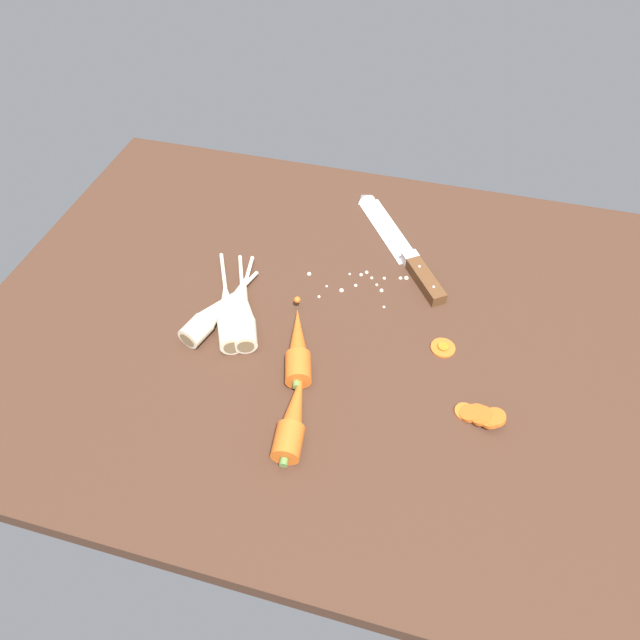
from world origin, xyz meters
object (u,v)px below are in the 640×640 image
at_px(chefs_knife, 397,241).
at_px(whole_carrot_second, 293,417).
at_px(carrot_slice_stack, 480,415).
at_px(parsnip_front, 243,313).
at_px(parsnip_mid_left, 228,313).
at_px(carrot_slice_stray_near, 443,347).
at_px(parsnip_mid_right, 240,298).
at_px(whole_carrot, 298,347).
at_px(parsnip_back, 211,315).

distance_m(chefs_knife, whole_carrot_second, 0.45).
height_order(whole_carrot_second, carrot_slice_stack, whole_carrot_second).
relative_size(parsnip_front, parsnip_mid_left, 0.98).
bearing_deg(carrot_slice_stray_near, whole_carrot_second, -134.90).
bearing_deg(parsnip_mid_right, parsnip_mid_left, -101.49).
relative_size(whole_carrot_second, parsnip_mid_right, 1.07).
xyz_separation_m(chefs_knife, whole_carrot, (-0.11, -0.32, 0.01)).
bearing_deg(carrot_slice_stack, carrot_slice_stray_near, 119.42).
bearing_deg(carrot_slice_stack, whole_carrot, 171.15).
distance_m(carrot_slice_stack, carrot_slice_stray_near, 0.14).
distance_m(parsnip_mid_left, carrot_slice_stray_near, 0.37).
relative_size(whole_carrot, parsnip_back, 0.94).
distance_m(parsnip_front, parsnip_mid_left, 0.03).
xyz_separation_m(parsnip_back, carrot_slice_stray_near, (0.39, 0.05, -0.02)).
relative_size(parsnip_back, carrot_slice_stack, 2.62).
height_order(parsnip_back, carrot_slice_stack, parsnip_back).
height_order(chefs_knife, parsnip_back, parsnip_back).
bearing_deg(parsnip_mid_right, carrot_slice_stray_near, -0.66).
bearing_deg(parsnip_mid_left, parsnip_mid_right, 78.51).
xyz_separation_m(chefs_knife, parsnip_mid_left, (-0.25, -0.27, 0.01)).
height_order(whole_carrot, parsnip_mid_right, whole_carrot).
xyz_separation_m(parsnip_front, parsnip_mid_right, (-0.02, 0.03, 0.00)).
relative_size(whole_carrot, parsnip_front, 0.84).
xyz_separation_m(whole_carrot, carrot_slice_stack, (0.30, -0.05, -0.01)).
distance_m(chefs_knife, whole_carrot, 0.34).
xyz_separation_m(parsnip_back, carrot_slice_stack, (0.46, -0.08, -0.01)).
bearing_deg(parsnip_back, whole_carrot_second, -38.81).
distance_m(parsnip_mid_right, parsnip_back, 0.06).
xyz_separation_m(parsnip_mid_left, parsnip_back, (-0.03, -0.01, 0.00)).
distance_m(parsnip_front, carrot_slice_stray_near, 0.34).
bearing_deg(whole_carrot, parsnip_mid_left, 163.30).
distance_m(chefs_knife, parsnip_mid_left, 0.37).
height_order(parsnip_mid_left, parsnip_back, same).
bearing_deg(carrot_slice_stray_near, parsnip_mid_left, -174.93).
height_order(chefs_knife, whole_carrot, whole_carrot).
distance_m(whole_carrot_second, carrot_slice_stack, 0.28).
distance_m(chefs_knife, carrot_slice_stray_near, 0.27).
distance_m(parsnip_back, carrot_slice_stack, 0.47).
bearing_deg(carrot_slice_stack, chefs_knife, 117.31).
xyz_separation_m(whole_carrot_second, carrot_slice_stack, (0.27, 0.08, -0.01)).
height_order(parsnip_front, parsnip_mid_left, same).
bearing_deg(parsnip_mid_left, carrot_slice_stack, -11.38).
bearing_deg(whole_carrot_second, chefs_knife, 79.62).
xyz_separation_m(parsnip_front, carrot_slice_stack, (0.41, -0.09, -0.01)).
height_order(parsnip_front, carrot_slice_stack, parsnip_front).
bearing_deg(chefs_knife, parsnip_mid_left, -132.20).
relative_size(chefs_knife, carrot_slice_stack, 4.08).
height_order(whole_carrot, parsnip_mid_left, whole_carrot).
height_order(whole_carrot_second, parsnip_mid_right, whole_carrot_second).
distance_m(parsnip_mid_left, parsnip_mid_right, 0.04).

